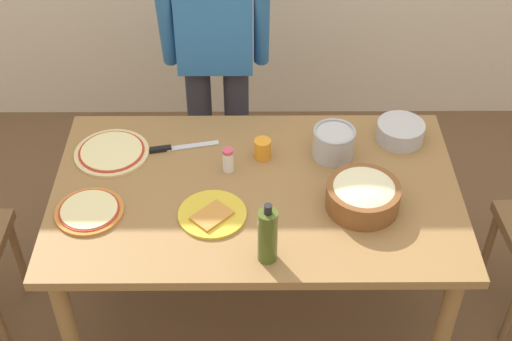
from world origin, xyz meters
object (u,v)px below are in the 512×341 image
steel_pot (334,143)px  salt_shaker (228,160)px  popcorn_bowl (363,194)px  cup_orange (263,149)px  pizza_cooked_on_tray (89,211)px  dining_table (256,205)px  person_cook (215,48)px  plate_with_slice (212,214)px  olive_oil_bottle (268,235)px  chef_knife (176,148)px  pizza_raw_on_board (112,152)px  mixing_bowl_steel (400,132)px

steel_pot → salt_shaker: bearing=-168.0°
popcorn_bowl → cup_orange: bearing=141.6°
pizza_cooked_on_tray → dining_table: bearing=11.9°
steel_pot → person_cook: bearing=132.1°
plate_with_slice → popcorn_bowl: popcorn_bowl is taller
olive_oil_bottle → plate_with_slice: bearing=133.9°
dining_table → popcorn_bowl: (0.40, -0.10, 0.15)m
olive_oil_bottle → cup_orange: 0.56m
plate_with_slice → salt_shaker: (0.05, 0.26, 0.04)m
pizza_cooked_on_tray → cup_orange: bearing=26.4°
steel_pot → chef_knife: steel_pot is taller
salt_shaker → chef_knife: (-0.22, 0.14, -0.05)m
pizza_raw_on_board → popcorn_bowl: bearing=-17.7°
pizza_cooked_on_tray → cup_orange: cup_orange is taller
olive_oil_bottle → pizza_cooked_on_tray: bearing=160.8°
plate_with_slice → mixing_bowl_steel: mixing_bowl_steel is taller
mixing_bowl_steel → salt_shaker: bearing=-164.7°
popcorn_bowl → chef_knife: size_ratio=0.97×
person_cook → dining_table: bearing=-76.5°
salt_shaker → olive_oil_bottle: bearing=-72.7°
person_cook → mixing_bowl_steel: 0.92m
pizza_raw_on_board → plate_with_slice: plate_with_slice is taller
mixing_bowl_steel → cup_orange: 0.59m
olive_oil_bottle → person_cook: bearing=101.1°
mixing_bowl_steel → chef_knife: size_ratio=0.69×
person_cook → cup_orange: person_cook is taller
olive_oil_bottle → steel_pot: size_ratio=1.48×
pizza_raw_on_board → pizza_cooked_on_tray: size_ratio=1.19×
person_cook → steel_pot: bearing=-47.9°
person_cook → salt_shaker: bearing=-83.8°
dining_table → cup_orange: size_ratio=18.82×
plate_with_slice → salt_shaker: salt_shaker is taller
olive_oil_bottle → steel_pot: 0.64m
person_cook → chef_knife: bearing=-106.8°
mixing_bowl_steel → olive_oil_bottle: size_ratio=0.78×
pizza_cooked_on_tray → popcorn_bowl: 1.03m
dining_table → salt_shaker: salt_shaker is taller
olive_oil_bottle → salt_shaker: olive_oil_bottle is taller
plate_with_slice → salt_shaker: bearing=78.3°
plate_with_slice → chef_knife: size_ratio=0.90×
popcorn_bowl → olive_oil_bottle: (-0.36, -0.26, 0.05)m
plate_with_slice → mixing_bowl_steel: bearing=30.8°
steel_pot → popcorn_bowl: bearing=-74.5°
popcorn_bowl → olive_oil_bottle: size_ratio=1.09×
person_cook → olive_oil_bottle: bearing=-78.9°
dining_table → mixing_bowl_steel: size_ratio=8.00×
salt_shaker → plate_with_slice: bearing=-101.7°
pizza_cooked_on_tray → olive_oil_bottle: bearing=-19.2°
plate_with_slice → popcorn_bowl: size_ratio=0.93×
popcorn_bowl → cup_orange: (-0.38, 0.30, -0.02)m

